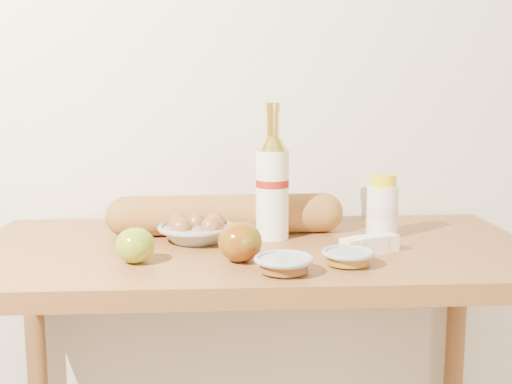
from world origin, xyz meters
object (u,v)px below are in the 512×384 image
table (255,300)px  bourbon_bottle (272,184)px  egg_bowl (196,231)px  cream_bottle (382,208)px  baguette (226,215)px

table → bourbon_bottle: size_ratio=3.98×
table → bourbon_bottle: 0.26m
bourbon_bottle → egg_bowl: size_ratio=1.74×
cream_bottle → baguette: (-0.35, 0.04, -0.02)m
table → cream_bottle: size_ratio=8.51×
bourbon_bottle → cream_bottle: 0.26m
table → bourbon_bottle: bearing=55.2°
egg_bowl → baguette: baguette is taller
table → baguette: (-0.06, 0.11, 0.17)m
bourbon_bottle → cream_bottle: bourbon_bottle is taller
table → egg_bowl: (-0.13, 0.04, 0.15)m
cream_bottle → baguette: cream_bottle is taller
bourbon_bottle → cream_bottle: size_ratio=2.14×
cream_bottle → egg_bowl: cream_bottle is taller
table → baguette: baguette is taller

